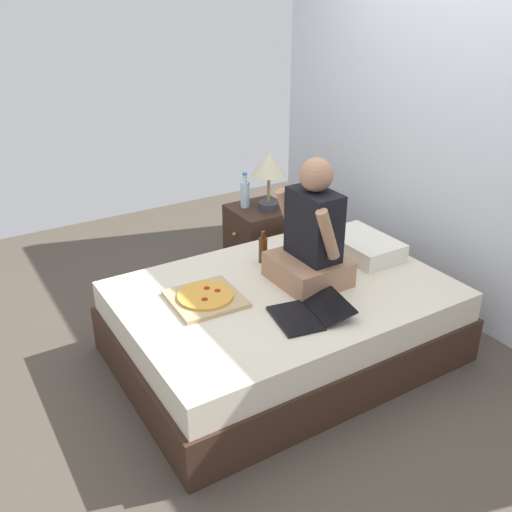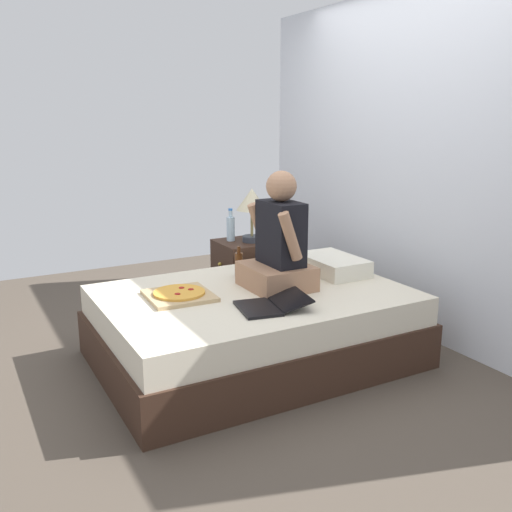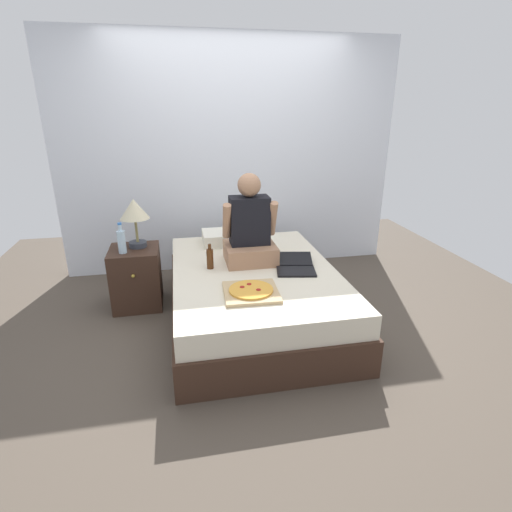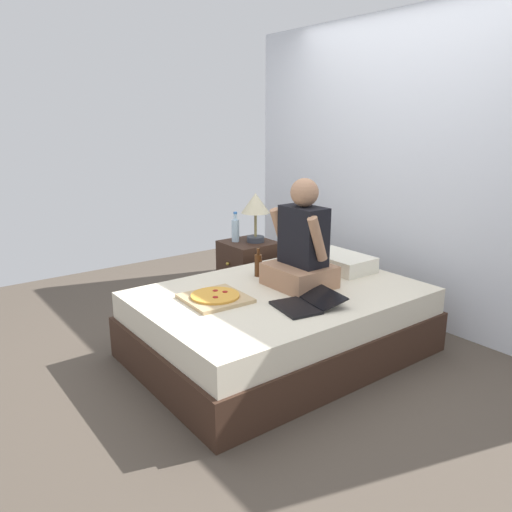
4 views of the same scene
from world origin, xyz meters
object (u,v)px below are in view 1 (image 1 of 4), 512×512
object	(u,v)px
beer_bottle_on_bed	(263,249)
laptop	(306,314)
bed	(283,322)
water_bottle	(245,193)
person_seated	(311,238)
nightstand_left	(260,241)
lamp_on_left_nightstand	(269,168)
pizza_box	(206,298)

from	to	relation	value
beer_bottle_on_bed	laptop	bearing A→B (deg)	-12.92
bed	water_bottle	size ratio (longest dim) A/B	7.27
person_seated	bed	bearing A→B (deg)	-88.57
nightstand_left	water_bottle	distance (m)	0.41
bed	lamp_on_left_nightstand	size ratio (longest dim) A/B	4.46
person_seated	pizza_box	distance (m)	0.73
bed	person_seated	distance (m)	0.56
lamp_on_left_nightstand	laptop	distance (m)	1.52
water_bottle	person_seated	xyz separation A→B (m)	(1.10, -0.19, 0.09)
lamp_on_left_nightstand	pizza_box	size ratio (longest dim) A/B	1.08
beer_bottle_on_bed	person_seated	bearing A→B (deg)	17.21
nightstand_left	pizza_box	distance (m)	1.34
person_seated	laptop	distance (m)	0.52
laptop	beer_bottle_on_bed	world-z (taller)	beer_bottle_on_bed
lamp_on_left_nightstand	laptop	xyz separation A→B (m)	(1.33, -0.61, -0.39)
lamp_on_left_nightstand	water_bottle	size ratio (longest dim) A/B	1.63
bed	laptop	world-z (taller)	laptop
water_bottle	laptop	world-z (taller)	water_bottle
bed	water_bottle	bearing A→B (deg)	161.00
water_bottle	pizza_box	distance (m)	1.33
person_seated	beer_bottle_on_bed	bearing A→B (deg)	-162.79
lamp_on_left_nightstand	beer_bottle_on_bed	size ratio (longest dim) A/B	2.05
lamp_on_left_nightstand	person_seated	size ratio (longest dim) A/B	0.58
beer_bottle_on_bed	water_bottle	bearing A→B (deg)	157.83
bed	water_bottle	distance (m)	1.25
water_bottle	pizza_box	size ratio (longest dim) A/B	0.66
lamp_on_left_nightstand	water_bottle	world-z (taller)	lamp_on_left_nightstand
person_seated	pizza_box	xyz separation A→B (m)	(-0.11, -0.67, -0.27)
bed	lamp_on_left_nightstand	distance (m)	1.30
pizza_box	beer_bottle_on_bed	size ratio (longest dim) A/B	1.89
bed	pizza_box	xyz separation A→B (m)	(-0.11, -0.48, 0.26)
pizza_box	water_bottle	bearing A→B (deg)	139.27
nightstand_left	beer_bottle_on_bed	world-z (taller)	beer_bottle_on_bed
water_bottle	person_seated	size ratio (longest dim) A/B	0.35
nightstand_left	laptop	distance (m)	1.50
bed	laptop	distance (m)	0.44
person_seated	laptop	bearing A→B (deg)	-38.27
lamp_on_left_nightstand	water_bottle	distance (m)	0.28
nightstand_left	water_bottle	world-z (taller)	water_bottle
bed	pizza_box	world-z (taller)	pizza_box
bed	nightstand_left	bearing A→B (deg)	155.37
nightstand_left	lamp_on_left_nightstand	size ratio (longest dim) A/B	1.26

